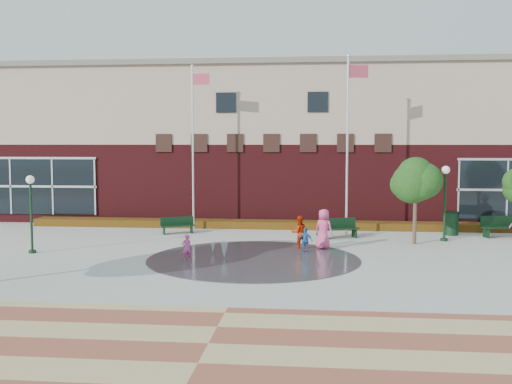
# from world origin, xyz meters

# --- Properties ---
(ground) EXTENTS (120.00, 120.00, 0.00)m
(ground) POSITION_xyz_m (0.00, 0.00, 0.00)
(ground) COLOR #666056
(ground) RESTS_ON ground
(plaza_concrete) EXTENTS (46.00, 18.00, 0.01)m
(plaza_concrete) POSITION_xyz_m (0.00, 4.00, 0.00)
(plaza_concrete) COLOR #A8A8A0
(plaza_concrete) RESTS_ON ground
(paver_band) EXTENTS (46.00, 6.00, 0.01)m
(paver_band) POSITION_xyz_m (0.00, -7.00, 0.00)
(paver_band) COLOR #994D39
(paver_band) RESTS_ON ground
(splash_pad) EXTENTS (8.40, 8.40, 0.01)m
(splash_pad) POSITION_xyz_m (0.00, 3.00, 0.00)
(splash_pad) COLOR #383A3D
(splash_pad) RESTS_ON ground
(library_building) EXTENTS (44.40, 10.40, 9.20)m
(library_building) POSITION_xyz_m (0.00, 17.48, 4.64)
(library_building) COLOR #4C1215
(library_building) RESTS_ON ground
(flower_bed) EXTENTS (26.00, 1.20, 0.40)m
(flower_bed) POSITION_xyz_m (0.00, 11.60, 0.00)
(flower_bed) COLOR maroon
(flower_bed) RESTS_ON ground
(flagpole_left) EXTENTS (1.00, 0.26, 8.62)m
(flagpole_left) POSITION_xyz_m (-3.91, 10.52, 4.80)
(flagpole_left) COLOR white
(flagpole_left) RESTS_ON ground
(flagpole_right) EXTENTS (1.07, 0.34, 8.88)m
(flagpole_right) POSITION_xyz_m (4.00, 9.44, 4.96)
(flagpole_right) COLOR white
(flagpole_right) RESTS_ON ground
(lamp_left) EXTENTS (0.34, 0.34, 3.26)m
(lamp_left) POSITION_xyz_m (-9.33, 3.40, 2.03)
(lamp_left) COLOR black
(lamp_left) RESTS_ON ground
(lamp_right) EXTENTS (0.37, 0.37, 3.54)m
(lamp_right) POSITION_xyz_m (8.43, 8.22, 2.20)
(lamp_right) COLOR black
(lamp_right) RESTS_ON ground
(bench_left) EXTENTS (1.74, 1.14, 0.85)m
(bench_left) POSITION_xyz_m (-4.50, 9.21, 0.28)
(bench_left) COLOR black
(bench_left) RESTS_ON ground
(bench_mid) EXTENTS (1.99, 1.22, 0.97)m
(bench_mid) POSITION_xyz_m (3.55, 8.55, 0.31)
(bench_mid) COLOR black
(bench_mid) RESTS_ON ground
(bench_right) EXTENTS (2.14, 1.12, 1.04)m
(bench_right) POSITION_xyz_m (11.48, 9.67, 0.33)
(bench_right) COLOR black
(bench_right) RESTS_ON ground
(trash_can) EXTENTS (0.73, 0.73, 1.20)m
(trash_can) POSITION_xyz_m (9.16, 10.10, 0.61)
(trash_can) COLOR black
(trash_can) RESTS_ON ground
(tree_mid) EXTENTS (2.45, 2.45, 4.13)m
(tree_mid) POSITION_xyz_m (6.91, 7.26, 3.01)
(tree_mid) COLOR #433126
(tree_mid) RESTS_ON ground
(water_jet_a) EXTENTS (0.33, 0.33, 0.65)m
(water_jet_a) POSITION_xyz_m (-1.17, 3.02, 0.00)
(water_jet_a) COLOR white
(water_jet_a) RESTS_ON ground
(water_jet_b) EXTENTS (0.20, 0.20, 0.44)m
(water_jet_b) POSITION_xyz_m (-1.82, 4.08, 0.00)
(water_jet_b) COLOR white
(water_jet_b) RESTS_ON ground
(child_splash) EXTENTS (0.46, 0.41, 1.05)m
(child_splash) POSITION_xyz_m (-2.56, 2.46, 0.53)
(child_splash) COLOR #E04498
(child_splash) RESTS_ON ground
(adult_red) EXTENTS (0.87, 0.78, 1.46)m
(adult_red) POSITION_xyz_m (1.73, 5.47, 0.73)
(adult_red) COLOR red
(adult_red) RESTS_ON ground
(adult_pink) EXTENTS (1.02, 0.92, 1.75)m
(adult_pink) POSITION_xyz_m (2.79, 5.61, 0.87)
(adult_pink) COLOR #E34780
(adult_pink) RESTS_ON ground
(child_blue) EXTENTS (0.68, 0.52, 1.08)m
(child_blue) POSITION_xyz_m (2.03, 4.56, 0.54)
(child_blue) COLOR #2563AA
(child_blue) RESTS_ON ground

